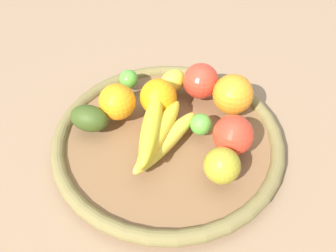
% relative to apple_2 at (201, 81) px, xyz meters
% --- Properties ---
extents(ground_plane, '(2.40, 2.40, 0.00)m').
position_rel_apple_2_xyz_m(ground_plane, '(0.03, 0.13, -0.07)').
color(ground_plane, '#907153').
rests_on(ground_plane, ground).
extents(basket, '(0.46, 0.46, 0.04)m').
position_rel_apple_2_xyz_m(basket, '(0.03, 0.13, -0.06)').
color(basket, brown).
rests_on(basket, ground_plane).
extents(apple_2, '(0.08, 0.08, 0.08)m').
position_rel_apple_2_xyz_m(apple_2, '(0.00, 0.00, 0.00)').
color(apple_2, red).
rests_on(apple_2, basket).
extents(orange_2, '(0.08, 0.08, 0.07)m').
position_rel_apple_2_xyz_m(orange_2, '(0.14, 0.12, -0.00)').
color(orange_2, orange).
rests_on(orange_2, basket).
extents(banana_bunch, '(0.11, 0.19, 0.06)m').
position_rel_apple_2_xyz_m(banana_bunch, '(0.03, 0.17, -0.01)').
color(banana_bunch, yellow).
rests_on(banana_bunch, basket).
extents(lime_0, '(0.06, 0.06, 0.04)m').
position_rel_apple_2_xyz_m(lime_0, '(-0.03, 0.11, -0.02)').
color(lime_0, '#57A939').
rests_on(lime_0, basket).
extents(avocado, '(0.08, 0.06, 0.05)m').
position_rel_apple_2_xyz_m(avocado, '(0.18, 0.17, -0.01)').
color(avocado, '#374A19').
rests_on(avocado, basket).
extents(apple_1, '(0.09, 0.09, 0.08)m').
position_rel_apple_2_xyz_m(apple_1, '(-0.10, 0.13, -0.00)').
color(apple_1, red).
rests_on(apple_1, basket).
extents(orange_1, '(0.11, 0.11, 0.08)m').
position_rel_apple_2_xyz_m(orange_1, '(0.07, 0.08, -0.00)').
color(orange_1, orange).
rests_on(orange_1, basket).
extents(orange_0, '(0.10, 0.10, 0.08)m').
position_rel_apple_2_xyz_m(orange_0, '(-0.07, 0.02, 0.00)').
color(orange_0, orange).
rests_on(orange_0, basket).
extents(lime_1, '(0.06, 0.06, 0.04)m').
position_rel_apple_2_xyz_m(lime_1, '(0.16, 0.02, -0.02)').
color(lime_1, '#55A435').
rests_on(lime_1, basket).
extents(apple_0, '(0.09, 0.09, 0.06)m').
position_rel_apple_2_xyz_m(apple_0, '(-0.09, 0.20, -0.01)').
color(apple_0, '#A59626').
rests_on(apple_0, basket).
extents(lemon_0, '(0.07, 0.08, 0.05)m').
position_rel_apple_2_xyz_m(lemon_0, '(0.06, 0.00, -0.01)').
color(lemon_0, yellow).
rests_on(lemon_0, basket).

